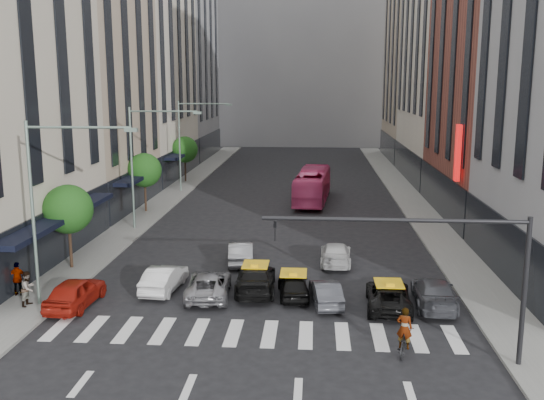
% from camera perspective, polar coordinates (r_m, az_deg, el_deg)
% --- Properties ---
extents(ground, '(160.00, 160.00, 0.00)m').
position_cam_1_polar(ground, '(26.03, -1.84, -13.75)').
color(ground, black).
rests_on(ground, ground).
extents(sidewalk_left, '(3.00, 96.00, 0.15)m').
position_cam_1_polar(sidewalk_left, '(56.36, -10.38, -0.25)').
color(sidewalk_left, slate).
rests_on(sidewalk_left, ground).
extents(sidewalk_right, '(3.00, 96.00, 0.15)m').
position_cam_1_polar(sidewalk_right, '(55.34, 13.36, -0.58)').
color(sidewalk_right, slate).
rests_on(sidewalk_right, ground).
extents(building_left_b, '(8.00, 16.00, 24.00)m').
position_cam_1_polar(building_left_b, '(55.09, -17.01, 11.68)').
color(building_left_b, tan).
rests_on(building_left_b, ground).
extents(building_left_c, '(8.00, 20.00, 36.00)m').
position_cam_1_polar(building_left_c, '(72.54, -12.03, 16.39)').
color(building_left_c, beige).
rests_on(building_left_c, ground).
extents(building_left_d, '(8.00, 18.00, 30.00)m').
position_cam_1_polar(building_left_d, '(90.73, -8.58, 13.47)').
color(building_left_d, gray).
rests_on(building_left_d, ground).
extents(building_right_b, '(8.00, 18.00, 26.00)m').
position_cam_1_polar(building_right_b, '(52.60, 20.60, 12.61)').
color(building_right_b, brown).
rests_on(building_right_b, ground).
extents(building_right_d, '(8.00, 18.00, 28.00)m').
position_cam_1_polar(building_right_d, '(89.75, 13.71, 12.68)').
color(building_right_d, tan).
rests_on(building_right_d, ground).
extents(building_far, '(30.00, 10.00, 36.00)m').
position_cam_1_polar(building_far, '(108.77, 2.84, 14.73)').
color(building_far, gray).
rests_on(building_far, ground).
extents(tree_near, '(2.88, 2.88, 4.95)m').
position_cam_1_polar(tree_near, '(37.14, -18.64, -0.83)').
color(tree_near, black).
rests_on(tree_near, sidewalk_left).
extents(tree_mid, '(2.88, 2.88, 4.95)m').
position_cam_1_polar(tree_mid, '(52.04, -11.92, 2.76)').
color(tree_mid, black).
rests_on(tree_mid, sidewalk_left).
extents(tree_far, '(2.88, 2.88, 4.95)m').
position_cam_1_polar(tree_far, '(67.44, -8.21, 4.72)').
color(tree_far, black).
rests_on(tree_far, sidewalk_left).
extents(streetlamp_near, '(5.38, 0.25, 9.00)m').
position_cam_1_polar(streetlamp_near, '(30.64, -20.13, 0.95)').
color(streetlamp_near, gray).
rests_on(streetlamp_near, sidewalk_left).
extents(streetlamp_mid, '(5.38, 0.25, 9.00)m').
position_cam_1_polar(streetlamp_mid, '(45.56, -11.96, 4.47)').
color(streetlamp_mid, gray).
rests_on(streetlamp_mid, sidewalk_left).
extents(streetlamp_far, '(5.38, 0.25, 9.00)m').
position_cam_1_polar(streetlamp_far, '(61.02, -7.84, 6.21)').
color(streetlamp_far, gray).
rests_on(streetlamp_far, sidewalk_left).
extents(traffic_signal, '(10.10, 0.20, 6.00)m').
position_cam_1_polar(traffic_signal, '(23.98, 16.51, -5.00)').
color(traffic_signal, black).
rests_on(traffic_signal, ground).
extents(liberty_sign, '(0.30, 0.70, 4.00)m').
position_cam_1_polar(liberty_sign, '(44.94, 17.10, 4.26)').
color(liberty_sign, red).
rests_on(liberty_sign, ground).
extents(car_red, '(2.00, 4.44, 1.48)m').
position_cam_1_polar(car_red, '(31.67, -18.02, -8.26)').
color(car_red, maroon).
rests_on(car_red, ground).
extents(car_white_front, '(1.81, 4.26, 1.37)m').
position_cam_1_polar(car_white_front, '(32.90, -10.11, -7.26)').
color(car_white_front, silver).
rests_on(car_white_front, ground).
extents(car_silver, '(2.51, 4.82, 1.30)m').
position_cam_1_polar(car_silver, '(31.70, -5.99, -7.92)').
color(car_silver, gray).
rests_on(car_silver, ground).
extents(taxi_left, '(2.32, 5.16, 1.47)m').
position_cam_1_polar(taxi_left, '(32.26, -1.55, -7.37)').
color(taxi_left, black).
rests_on(taxi_left, ground).
extents(taxi_center, '(1.88, 3.87, 1.27)m').
position_cam_1_polar(taxi_center, '(31.50, 2.04, -8.01)').
color(taxi_center, black).
rests_on(taxi_center, ground).
extents(car_grey_mid, '(1.78, 3.84, 1.22)m').
position_cam_1_polar(car_grey_mid, '(30.61, 5.09, -8.68)').
color(car_grey_mid, '#3C3D43').
rests_on(car_grey_mid, ground).
extents(taxi_right, '(2.36, 4.67, 1.26)m').
position_cam_1_polar(taxi_right, '(30.52, 10.91, -8.86)').
color(taxi_right, black).
rests_on(taxi_right, ground).
extents(car_grey_curb, '(2.25, 4.93, 1.40)m').
position_cam_1_polar(car_grey_curb, '(31.28, 15.01, -8.42)').
color(car_grey_curb, '#414249').
rests_on(car_grey_curb, ground).
extents(car_row2_left, '(1.92, 4.29, 1.37)m').
position_cam_1_polar(car_row2_left, '(37.20, -2.96, -4.95)').
color(car_row2_left, gray).
rests_on(car_row2_left, ground).
extents(car_row2_right, '(1.95, 4.52, 1.30)m').
position_cam_1_polar(car_row2_right, '(37.27, 6.01, -5.02)').
color(car_row2_right, silver).
rests_on(car_row2_right, ground).
extents(bus, '(3.51, 11.15, 3.05)m').
position_cam_1_polar(bus, '(56.03, 3.84, 1.35)').
color(bus, '#DE417E').
rests_on(bus, ground).
extents(motorcycle, '(1.15, 1.96, 0.97)m').
position_cam_1_polar(motorcycle, '(25.88, 12.30, -12.98)').
color(motorcycle, black).
rests_on(motorcycle, ground).
extents(rider, '(0.73, 0.58, 1.75)m').
position_cam_1_polar(rider, '(25.37, 12.42, -10.17)').
color(rider, gray).
rests_on(rider, motorcycle).
extents(pedestrian_near, '(0.75, 0.91, 1.73)m').
position_cam_1_polar(pedestrian_near, '(32.16, -21.98, -7.72)').
color(pedestrian_near, gray).
rests_on(pedestrian_near, sidewalk_left).
extents(pedestrian_far, '(1.08, 0.58, 1.76)m').
position_cam_1_polar(pedestrian_far, '(33.83, -22.80, -6.85)').
color(pedestrian_far, gray).
rests_on(pedestrian_far, sidewalk_left).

